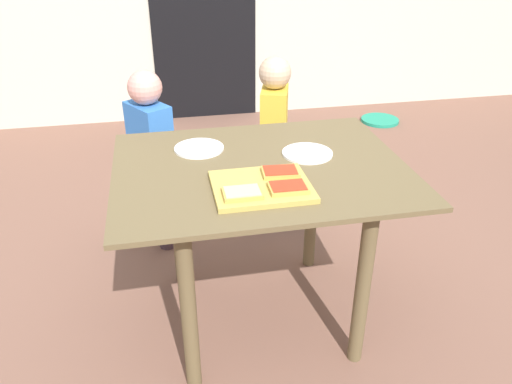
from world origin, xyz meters
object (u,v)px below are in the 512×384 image
dining_table (260,197)px  cutting_board (261,187)px  pizza_slice_near_right (288,187)px  child_right (274,131)px  plate_white_left (199,148)px  garden_hose_coil (380,120)px  pizza_slice_near_left (242,193)px  pizza_slice_far_right (280,172)px  plate_white_right (307,153)px  child_left (152,150)px

dining_table → cutting_board: cutting_board is taller
pizza_slice_near_right → child_right: 1.12m
cutting_board → child_right: bearing=74.2°
plate_white_left → garden_hose_coil: (1.81, 2.05, -0.76)m
dining_table → pizza_slice_near_left: pizza_slice_near_left is taller
pizza_slice_near_left → child_right: child_right is taller
pizza_slice_far_right → plate_white_right: (0.16, 0.19, -0.02)m
child_right → pizza_slice_near_left: bearing=-108.8°
pizza_slice_near_right → plate_white_right: 0.36m
pizza_slice_near_left → plate_white_left: pizza_slice_near_left is taller
pizza_slice_near_right → pizza_slice_near_left: 0.17m
pizza_slice_far_right → pizza_slice_near_right: bearing=-91.2°
pizza_slice_near_left → cutting_board: bearing=39.4°
dining_table → plate_white_right: size_ratio=5.49×
dining_table → child_left: 0.83m
dining_table → child_left: bearing=121.3°
pizza_slice_near_right → child_left: (-0.48, 0.95, -0.23)m
pizza_slice_near_left → plate_white_left: size_ratio=0.65×
plate_white_left → garden_hose_coil: 2.83m
child_left → plate_white_left: bearing=-67.2°
dining_table → plate_white_left: 0.34m
pizza_slice_near_right → plate_white_right: pizza_slice_near_right is taller
cutting_board → plate_white_left: cutting_board is taller
cutting_board → pizza_slice_far_right: bearing=37.7°
child_left → pizza_slice_far_right: bearing=-59.9°
dining_table → garden_hose_coil: bearing=55.0°
dining_table → plate_white_left: size_ratio=5.49×
pizza_slice_far_right → garden_hose_coil: size_ratio=0.42×
pizza_slice_near_right → pizza_slice_near_left: bearing=-177.2°
pizza_slice_near_right → child_left: child_left is taller
cutting_board → pizza_slice_near_left: 0.11m
plate_white_right → pizza_slice_near_left: bearing=-135.4°
dining_table → plate_white_right: bearing=18.6°
child_left → plate_white_right: bearing=-44.6°
pizza_slice_far_right → pizza_slice_near_left: size_ratio=1.05×
dining_table → garden_hose_coil: dining_table is taller
dining_table → plate_white_left: (-0.22, 0.21, 0.15)m
child_left → cutting_board: bearing=-66.2°
pizza_slice_far_right → plate_white_right: pizza_slice_far_right is taller
dining_table → plate_white_left: plate_white_left is taller
child_left → garden_hose_coil: child_left is taller
pizza_slice_near_left → plate_white_left: (-0.10, 0.47, -0.02)m
cutting_board → pizza_slice_far_right: (0.09, 0.07, 0.02)m
child_right → cutting_board: bearing=-105.8°
plate_white_right → garden_hose_coil: 2.69m
pizza_slice_near_right → child_left: 1.09m
child_left → garden_hose_coil: size_ratio=2.93×
pizza_slice_far_right → child_right: size_ratio=0.14×
plate_white_left → child_right: bearing=52.5°
cutting_board → pizza_slice_near_right: pizza_slice_near_right is taller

